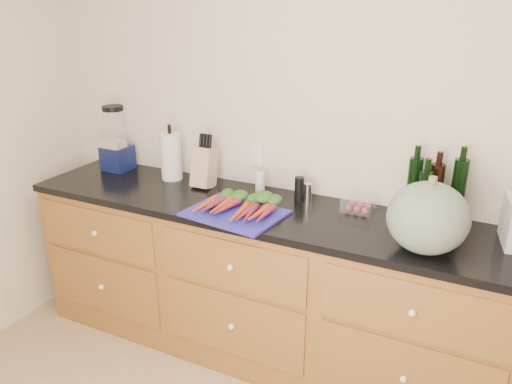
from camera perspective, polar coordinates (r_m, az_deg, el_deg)
The scene contains 14 objects.
wall_back at distance 2.75m, azimuth 11.75°, elevation 6.18°, with size 4.10×0.05×2.60m, color beige.
cabinets at distance 2.80m, azimuth 8.66°, elevation -12.41°, with size 3.60×0.64×0.90m.
countertop at distance 2.58m, azimuth 9.26°, elevation -3.63°, with size 3.64×0.62×0.04m, color black.
cutting_board at distance 2.61m, azimuth -2.42°, elevation -2.43°, with size 0.48×0.37×0.01m, color #28239D.
carrots at distance 2.64m, azimuth -1.94°, elevation -1.44°, with size 0.42×0.31×0.06m.
squash at distance 2.30m, azimuth 19.04°, elevation -2.80°, with size 0.35×0.35×0.32m, color #5B6C5A.
blender_appliance at distance 3.38m, azimuth -15.72°, elevation 5.50°, with size 0.17×0.17×0.42m.
paper_towel at distance 3.13m, azimuth -9.68°, elevation 4.03°, with size 0.13×0.13×0.29m, color silver.
knife_block at distance 2.99m, azimuth -5.92°, elevation 2.84°, with size 0.12×0.12×0.24m, color tan.
grinder_salt at distance 2.88m, azimuth 0.46°, elevation 1.06°, with size 0.05×0.05×0.12m, color white.
grinder_pepper at distance 2.79m, azimuth 4.96°, elevation 0.40°, with size 0.05×0.05×0.13m, color black.
canister_chrome at distance 2.77m, azimuth 5.96°, elevation -0.04°, with size 0.05×0.05×0.10m, color white.
tomato_box at distance 2.69m, azimuth 11.63°, elevation -1.36°, with size 0.16×0.13×0.08m, color white.
bottles at distance 2.63m, azimuth 19.57°, elevation -0.02°, with size 0.28×0.14×0.34m.
Camera 1 is at (0.64, -0.96, 1.99)m, focal length 35.00 mm.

